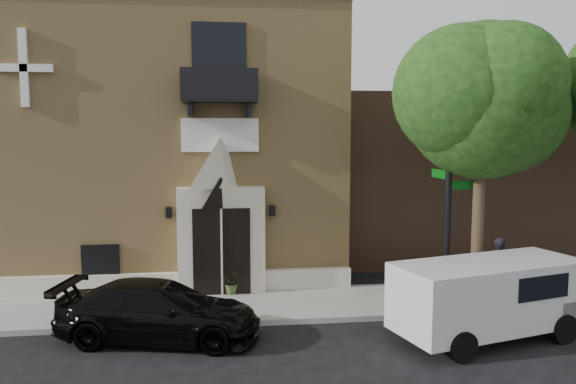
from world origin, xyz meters
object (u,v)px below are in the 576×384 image
fire_hydrant (418,294)px  dumpster (515,278)px  black_sedan (159,311)px  cargo_van (494,295)px  street_sign (449,189)px  pedestrian_near (498,268)px

fire_hydrant → dumpster: dumpster is taller
fire_hydrant → black_sedan: bearing=-170.2°
black_sedan → dumpster: bearing=-69.6°
black_sedan → cargo_van: bearing=-84.4°
cargo_van → fire_hydrant: cargo_van is taller
street_sign → pedestrian_near: (1.87, 0.69, -2.42)m
black_sedan → street_sign: bearing=-69.7°
pedestrian_near → dumpster: bearing=127.0°
fire_hydrant → dumpster: bearing=6.5°
street_sign → pedestrian_near: bearing=14.9°
cargo_van → street_sign: size_ratio=0.76×
cargo_van → fire_hydrant: size_ratio=6.32×
black_sedan → street_sign: size_ratio=0.74×
dumpster → pedestrian_near: bearing=146.5°
black_sedan → dumpster: size_ratio=2.32×
street_sign → dumpster: bearing=3.8°
black_sedan → street_sign: 8.24m
cargo_van → dumpster: (1.84, 2.39, -0.27)m
street_sign → dumpster: (2.22, 0.36, -2.67)m
pedestrian_near → cargo_van: bearing=51.3°
black_sedan → street_sign: street_sign is taller
fire_hydrant → pedestrian_near: bearing=14.2°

